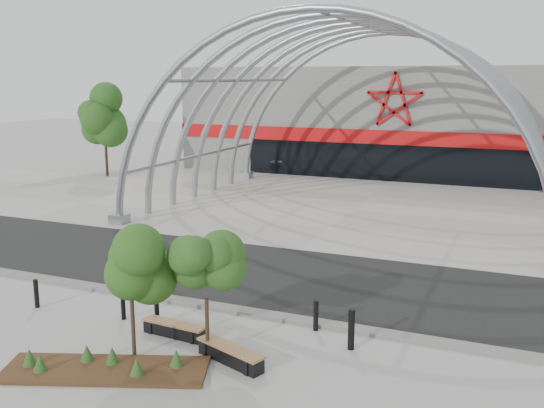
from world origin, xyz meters
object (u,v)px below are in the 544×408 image
Objects in this scene: street_tree_0 at (130,268)px; bollard_2 at (157,310)px; bench_0 at (174,330)px; bench_1 at (230,355)px; street_tree_1 at (206,275)px.

bollard_2 is at bearing 106.98° from street_tree_0.
bench_0 is 2.37m from bench_1.
bollard_2 is at bearing 152.04° from street_tree_1.
street_tree_0 reaches higher than bollard_2.
bollard_2 is at bearing 149.23° from bench_0.
bench_0 is at bearing -30.77° from bollard_2.
bollard_2 reaches higher than bench_0.
street_tree_1 is at bearing -27.96° from bollard_2.
bollard_2 is (-0.62, 2.03, -2.00)m from street_tree_0.
street_tree_0 is at bearing -157.23° from street_tree_1.
bollard_2 is (-3.15, 1.42, 0.23)m from bench_1.
street_tree_1 is at bearing -26.08° from bench_0.
bench_1 is at bearing -21.20° from bench_0.
street_tree_0 is 1.09× the size of street_tree_1.
street_tree_1 reaches higher than bench_1.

